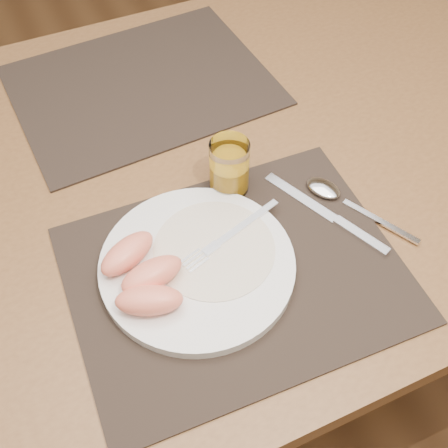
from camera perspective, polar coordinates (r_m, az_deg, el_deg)
ground at (r=1.54m, az=-2.49°, el=-13.76°), size 5.00×5.00×0.00m
table at (r=0.97m, az=-3.85°, el=2.41°), size 1.40×0.90×0.75m
placemat_near at (r=0.78m, az=1.20°, el=-5.09°), size 0.46×0.37×0.00m
placemat_far at (r=1.07m, az=-8.32°, el=13.76°), size 0.47×0.37×0.00m
plate at (r=0.78m, az=-2.73°, el=-4.19°), size 0.27×0.27×0.02m
plate_dressing at (r=0.78m, az=-1.00°, el=-2.52°), size 0.17×0.17×0.00m
fork at (r=0.79m, az=-0.00°, el=-1.57°), size 0.17×0.07×0.00m
knife at (r=0.84m, az=11.24°, el=0.47°), size 0.10×0.21×0.01m
spoon at (r=0.87m, az=10.88°, el=3.12°), size 0.11×0.18×0.01m
juice_glass at (r=0.84m, az=0.54°, el=5.59°), size 0.06×0.06×0.09m
grapefruit_wedges at (r=0.74m, az=-8.28°, el=-5.21°), size 0.11×0.15×0.03m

